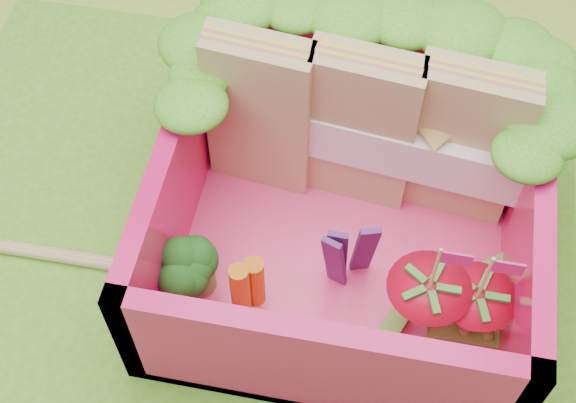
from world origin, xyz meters
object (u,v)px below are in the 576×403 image
(broccoli, at_px, (196,261))
(strawberry_left, at_px, (424,306))
(sandwich_stack, at_px, (362,128))
(strawberry_right, at_px, (471,313))
(bento_box, at_px, (348,207))

(broccoli, xyz_separation_m, strawberry_left, (0.79, -0.01, -0.02))
(sandwich_stack, relative_size, broccoli, 3.64)
(broccoli, height_order, strawberry_right, strawberry_right)
(sandwich_stack, relative_size, strawberry_right, 2.52)
(sandwich_stack, bearing_deg, strawberry_left, -62.00)
(sandwich_stack, xyz_separation_m, broccoli, (-0.49, -0.55, -0.17))
(strawberry_left, bearing_deg, broccoli, 178.98)
(broccoli, bearing_deg, sandwich_stack, 48.53)
(strawberry_right, bearing_deg, sandwich_stack, 129.60)
(bento_box, height_order, sandwich_stack, sandwich_stack)
(broccoli, distance_m, strawberry_right, 0.95)
(broccoli, bearing_deg, bento_box, 30.24)
(bento_box, relative_size, strawberry_right, 2.61)
(sandwich_stack, distance_m, strawberry_left, 0.67)
(strawberry_left, bearing_deg, strawberry_right, 3.96)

